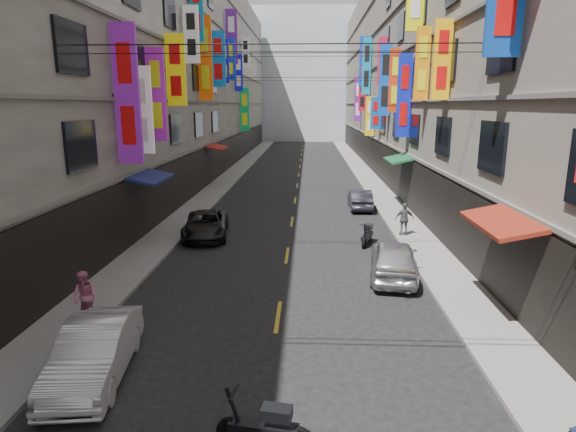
# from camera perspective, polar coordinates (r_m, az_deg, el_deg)

# --- Properties ---
(sidewalk_left) EXTENTS (2.00, 90.00, 0.12)m
(sidewalk_left) POSITION_cam_1_polar(r_m,az_deg,el_deg) (38.42, -7.90, 3.76)
(sidewalk_left) COLOR slate
(sidewalk_left) RESTS_ON ground
(sidewalk_right) EXTENTS (2.00, 90.00, 0.12)m
(sidewalk_right) POSITION_cam_1_polar(r_m,az_deg,el_deg) (38.14, 10.17, 3.61)
(sidewalk_right) COLOR slate
(sidewalk_right) RESTS_ON ground
(building_row_left) EXTENTS (10.14, 90.00, 19.00)m
(building_row_left) POSITION_cam_1_polar(r_m,az_deg,el_deg) (39.59, -17.31, 17.28)
(building_row_left) COLOR #9A958C
(building_row_left) RESTS_ON ground
(building_row_right) EXTENTS (10.14, 90.00, 19.00)m
(building_row_right) POSITION_cam_1_polar(r_m,az_deg,el_deg) (39.07, 19.90, 17.16)
(building_row_right) COLOR gray
(building_row_right) RESTS_ON ground
(haze_block) EXTENTS (18.00, 8.00, 22.00)m
(haze_block) POSITION_cam_1_polar(r_m,az_deg,el_deg) (87.44, 1.95, 16.19)
(haze_block) COLOR #A6AFB9
(haze_block) RESTS_ON ground
(shop_signage) EXTENTS (14.00, 55.00, 11.88)m
(shop_signage) POSITION_cam_1_polar(r_m,az_deg,el_deg) (30.51, 0.09, 18.61)
(shop_signage) COLOR #0E36A3
(shop_signage) RESTS_ON ground
(street_awnings) EXTENTS (13.99, 35.20, 0.41)m
(street_awnings) POSITION_cam_1_polar(r_m,az_deg,el_deg) (21.64, -3.23, 4.59)
(street_awnings) COLOR #134915
(street_awnings) RESTS_ON ground
(overhead_cables) EXTENTS (14.00, 38.04, 1.24)m
(overhead_cables) POSITION_cam_1_polar(r_m,az_deg,el_deg) (25.45, 0.51, 18.97)
(overhead_cables) COLOR black
(overhead_cables) RESTS_ON ground
(lane_markings) EXTENTS (0.12, 80.20, 0.01)m
(lane_markings) POSITION_cam_1_polar(r_m,az_deg,el_deg) (34.86, 0.98, 2.85)
(lane_markings) COLOR gold
(lane_markings) RESTS_ON ground
(scooter_crossing) EXTENTS (1.80, 0.59, 1.14)m
(scooter_crossing) POSITION_cam_1_polar(r_m,az_deg,el_deg) (9.59, -2.73, -23.62)
(scooter_crossing) COLOR black
(scooter_crossing) RESTS_ON ground
(scooter_far_right) EXTENTS (0.76, 1.75, 1.14)m
(scooter_far_right) POSITION_cam_1_polar(r_m,az_deg,el_deg) (22.01, 9.38, -2.23)
(scooter_far_right) COLOR black
(scooter_far_right) RESTS_ON ground
(car_left_mid) EXTENTS (1.86, 4.09, 1.30)m
(car_left_mid) POSITION_cam_1_polar(r_m,az_deg,el_deg) (12.27, -21.97, -14.70)
(car_left_mid) COLOR silver
(car_left_mid) RESTS_ON ground
(car_left_far) EXTENTS (2.51, 4.53, 1.20)m
(car_left_far) POSITION_cam_1_polar(r_m,az_deg,el_deg) (23.24, -9.71, -1.02)
(car_left_far) COLOR black
(car_left_far) RESTS_ON ground
(car_right_mid) EXTENTS (2.22, 4.33, 1.41)m
(car_right_mid) POSITION_cam_1_polar(r_m,az_deg,el_deg) (17.96, 12.43, -4.99)
(car_right_mid) COLOR silver
(car_right_mid) RESTS_ON ground
(car_right_far) EXTENTS (1.28, 3.62, 1.19)m
(car_right_far) POSITION_cam_1_polar(r_m,az_deg,el_deg) (29.41, 8.52, 1.96)
(car_right_far) COLOR #292931
(car_right_far) RESTS_ON ground
(pedestrian_lfar) EXTENTS (0.85, 0.70, 1.52)m
(pedestrian_lfar) POSITION_cam_1_polar(r_m,az_deg,el_deg) (14.88, -22.93, -8.86)
(pedestrian_lfar) COLOR #C76991
(pedestrian_lfar) RESTS_ON sidewalk_left
(pedestrian_rfar) EXTENTS (0.97, 0.62, 1.57)m
(pedestrian_rfar) POSITION_cam_1_polar(r_m,az_deg,el_deg) (23.38, 13.63, -0.35)
(pedestrian_rfar) COLOR #4F4F51
(pedestrian_rfar) RESTS_ON sidewalk_right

